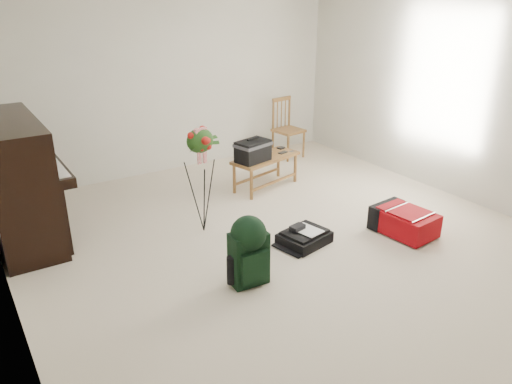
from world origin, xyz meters
TOP-DOWN VIEW (x-y plane):
  - floor at (0.00, 0.00)m, footprint 5.00×5.50m
  - wall_back at (0.00, 2.75)m, footprint 5.00×0.04m
  - wall_right at (2.50, 0.00)m, footprint 0.04×5.50m
  - piano at (-2.19, 1.60)m, footprint 0.71×1.50m
  - bench at (0.50, 1.42)m, footprint 0.99×0.58m
  - dining_chair at (1.65, 2.31)m, footprint 0.43×0.43m
  - red_suitcase at (1.16, -0.41)m, footprint 0.47×0.66m
  - black_duffel at (0.15, -0.06)m, footprint 0.54×0.47m
  - green_backpack at (-0.71, -0.37)m, footprint 0.33×0.31m
  - flower_stand at (-0.58, 0.75)m, footprint 0.44×0.44m

SIDE VIEW (x-z plane):
  - floor at x=0.00m, z-range -0.01..0.01m
  - black_duffel at x=0.15m, z-range -0.03..0.17m
  - red_suitcase at x=1.16m, z-range 0.01..0.27m
  - green_backpack at x=-0.71m, z-range 0.03..0.67m
  - dining_chair at x=1.65m, z-range -0.01..0.88m
  - bench at x=0.50m, z-range 0.15..0.86m
  - flower_stand at x=-0.58m, z-range -0.01..1.14m
  - piano at x=-2.19m, z-range -0.03..1.22m
  - wall_back at x=0.00m, z-range 0.00..2.50m
  - wall_right at x=2.50m, z-range 0.00..2.50m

